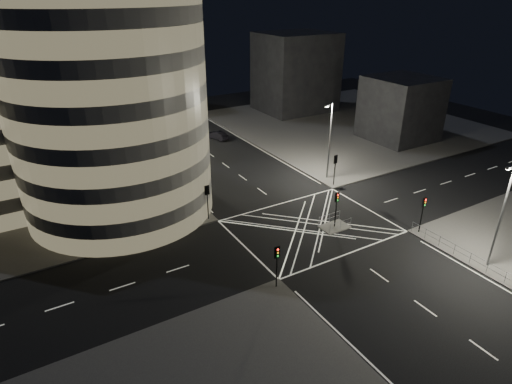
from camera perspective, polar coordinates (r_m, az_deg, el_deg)
ground at (r=46.08m, az=7.30°, el=-4.54°), size 120.00×120.00×0.00m
sidewalk_far_right at (r=82.59m, az=12.08°, el=8.99°), size 42.00×42.00×0.15m
central_island at (r=46.19m, az=10.41°, el=-4.60°), size 3.00×2.00×0.15m
office_tower_curved at (r=51.02m, az=-25.54°, el=11.50°), size 30.00×29.00×27.20m
office_block_rear at (r=74.05m, az=-28.60°, el=13.46°), size 24.00×16.00×22.00m
building_right_far at (r=88.84m, az=5.28°, el=15.62°), size 14.00×12.00×15.00m
building_right_near at (r=74.61m, az=18.70°, el=10.49°), size 10.00×10.00×10.00m
building_far_end at (r=92.56m, az=-17.72°, el=15.83°), size 18.00×8.00×18.00m
tree_a at (r=46.44m, az=-9.66°, el=1.86°), size 4.01×4.01×6.73m
tree_b at (r=51.57m, az=-12.17°, el=4.55°), size 4.25×4.25×7.25m
tree_c at (r=56.89m, az=-14.23°, el=6.67°), size 4.77×4.77×7.85m
tree_d at (r=62.32m, az=-15.95°, el=8.45°), size 4.85×4.85×8.24m
tree_e at (r=68.27m, az=-17.23°, el=8.68°), size 3.98×3.98×6.53m
traffic_signal_fl at (r=45.84m, az=-6.52°, el=-0.53°), size 0.55×0.22×4.00m
traffic_signal_nl at (r=35.47m, az=2.81°, el=-8.93°), size 0.55×0.22×4.00m
traffic_signal_fr at (r=54.64m, az=10.52°, el=3.63°), size 0.55×0.22×4.00m
traffic_signal_nr at (r=46.27m, az=21.39°, el=-2.01°), size 0.55×0.22×4.00m
traffic_signal_island at (r=44.85m, az=10.69°, el=-1.46°), size 0.55×0.22×4.00m
street_lamp_left_near at (r=49.02m, az=-9.89°, el=4.38°), size 1.25×0.25×10.00m
street_lamp_left_far at (r=65.39m, az=-15.78°, el=9.21°), size 1.25×0.25×10.00m
street_lamp_right_far at (r=55.69m, az=9.77°, el=7.00°), size 1.25×0.25×10.00m
street_lamp_right_near at (r=42.30m, az=29.92°, el=-2.45°), size 1.25×0.25×10.00m
railing_near_right at (r=44.40m, az=25.80°, el=-7.41°), size 0.06×11.70×1.10m
railing_island_south at (r=45.31m, az=11.20°, el=-4.40°), size 2.80×0.06×1.10m
railing_island_north at (r=46.47m, az=9.76°, el=-3.46°), size 2.80×0.06×1.10m
sedan at (r=72.20m, az=-5.16°, el=7.55°), size 2.54×4.35×1.35m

